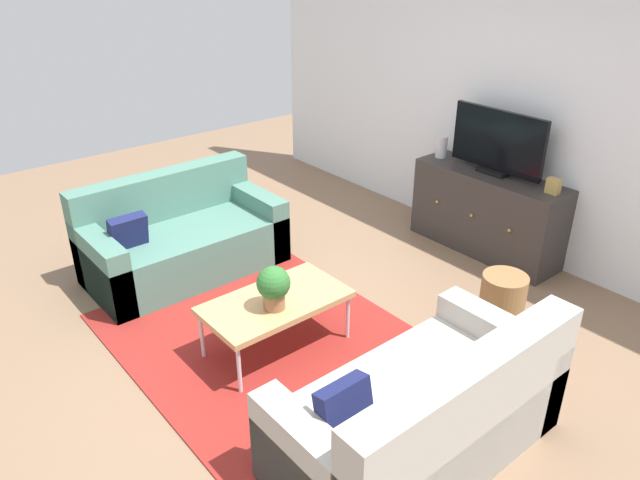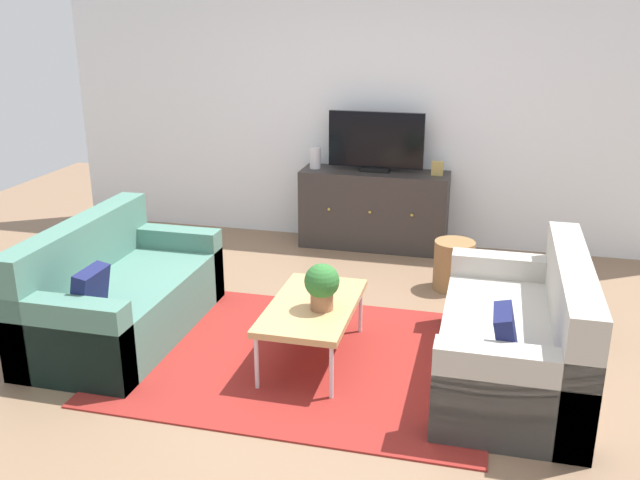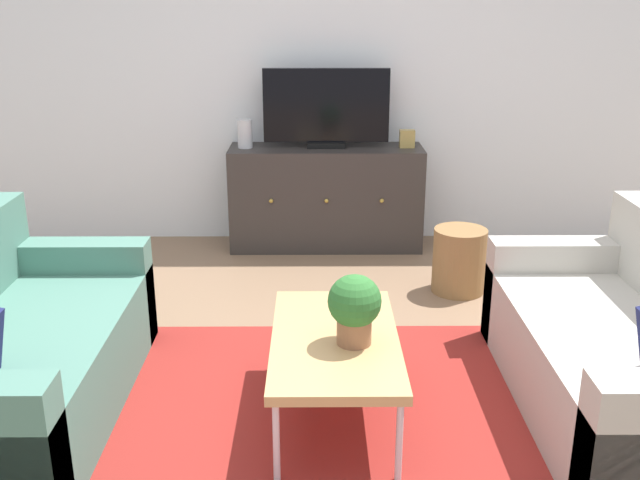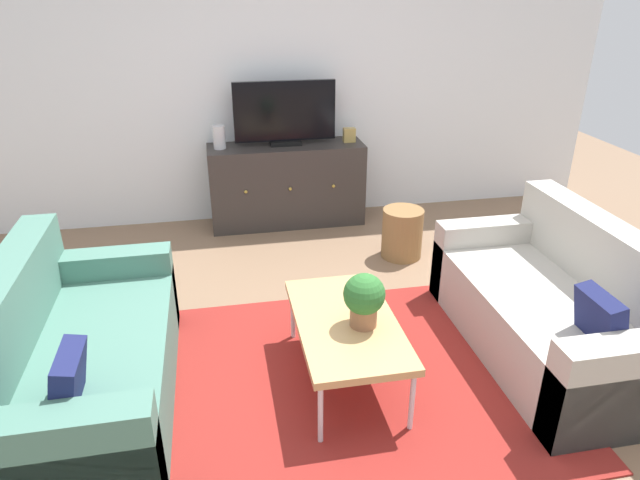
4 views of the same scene
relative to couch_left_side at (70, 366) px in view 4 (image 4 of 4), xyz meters
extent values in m
plane|color=#84664C|center=(1.43, 0.10, -0.28)|extent=(10.00, 10.00, 0.00)
cube|color=white|center=(1.43, 2.65, 1.07)|extent=(6.40, 0.12, 2.70)
cube|color=maroon|center=(1.43, -0.05, -0.28)|extent=(2.50, 1.90, 0.01)
cube|color=#4C7A6B|center=(0.08, 0.00, -0.07)|extent=(0.86, 1.66, 0.43)
cube|color=#4C7A6B|center=(-0.24, 0.00, 0.14)|extent=(0.20, 1.66, 0.84)
cube|color=#4C7A6B|center=(0.08, 0.74, 0.01)|extent=(0.86, 0.18, 0.59)
cube|color=#4C7A6B|center=(0.08, -0.73, 0.01)|extent=(0.86, 0.18, 0.59)
cube|color=#191E4C|center=(0.13, -0.49, 0.27)|extent=(0.16, 0.30, 0.31)
cube|color=#B2ADA3|center=(2.78, 0.00, -0.07)|extent=(0.86, 1.66, 0.43)
cube|color=#B2ADA3|center=(3.11, 0.00, 0.14)|extent=(0.20, 1.66, 0.84)
cube|color=#B2ADA3|center=(2.78, 0.74, 0.01)|extent=(0.86, 0.18, 0.59)
cube|color=#B2ADA3|center=(2.78, -0.73, 0.01)|extent=(0.86, 0.18, 0.59)
cube|color=#191E4C|center=(2.73, -0.49, 0.27)|extent=(0.16, 0.30, 0.31)
cube|color=tan|center=(1.50, -0.03, 0.11)|extent=(0.56, 1.02, 0.04)
cylinder|color=silver|center=(1.26, -0.50, -0.10)|extent=(0.03, 0.03, 0.37)
cylinder|color=silver|center=(1.74, -0.50, -0.10)|extent=(0.03, 0.03, 0.37)
cylinder|color=silver|center=(1.26, 0.43, -0.10)|extent=(0.03, 0.03, 0.37)
cylinder|color=silver|center=(1.74, 0.43, -0.10)|extent=(0.03, 0.03, 0.37)
cylinder|color=#936042|center=(1.58, -0.10, 0.18)|extent=(0.15, 0.15, 0.11)
sphere|color=#2D6B2D|center=(1.58, -0.10, 0.32)|extent=(0.23, 0.23, 0.23)
cube|color=#332D2B|center=(1.49, 2.37, 0.10)|extent=(1.43, 0.44, 0.77)
sphere|color=#B79338|center=(1.09, 2.14, 0.14)|extent=(0.03, 0.03, 0.03)
sphere|color=#B79338|center=(1.49, 2.14, 0.14)|extent=(0.03, 0.03, 0.03)
sphere|color=#B79338|center=(1.90, 2.14, 0.14)|extent=(0.03, 0.03, 0.03)
cube|color=black|center=(1.49, 2.39, 0.50)|extent=(0.28, 0.16, 0.04)
cube|color=black|center=(1.49, 2.39, 0.79)|extent=(0.92, 0.04, 0.53)
cylinder|color=silver|center=(0.90, 2.37, 0.58)|extent=(0.11, 0.11, 0.21)
cube|color=tan|center=(2.09, 2.37, 0.55)|extent=(0.11, 0.07, 0.13)
cylinder|color=olive|center=(2.34, 1.46, -0.07)|extent=(0.34, 0.34, 0.42)
camera|label=1|loc=(4.42, -2.05, 2.38)|focal=33.73mm
camera|label=2|loc=(2.57, -4.13, 2.02)|focal=38.96mm
camera|label=3|loc=(1.41, -2.91, 1.55)|focal=40.62mm
camera|label=4|loc=(0.84, -2.62, 1.87)|focal=31.49mm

